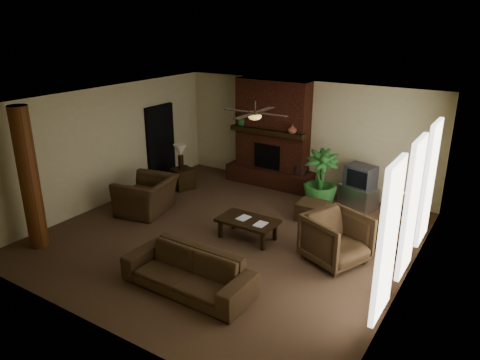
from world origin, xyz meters
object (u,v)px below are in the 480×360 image
Objects in this scene: log_column at (29,179)px; sofa at (188,265)px; lamp_right at (394,201)px; armchair_right at (336,237)px; ottoman at (312,211)px; armchair_left at (146,190)px; coffee_table at (248,222)px; tv_stand at (358,196)px; side_table_left at (183,179)px; floor_plant at (320,192)px; lamp_left at (180,152)px; side_table_right at (390,237)px; floor_vase at (299,174)px.

sofa is at bearing 6.36° from log_column.
sofa is at bearing -127.09° from lamp_right.
log_column is 6.92m from lamp_right.
ottoman is (-1.13, 1.50, -0.31)m from armchair_right.
sofa is at bearing 42.45° from armchair_left.
log_column is 4.67× the size of ottoman.
armchair_left is 2.69m from coffee_table.
lamp_right is (1.21, -1.74, 0.75)m from tv_stand.
coffee_table is 3.34m from side_table_left.
ottoman is (0.60, 3.66, -0.24)m from sofa.
floor_plant is 3.72m from lamp_left.
lamp_left is at bearing -142.76° from tv_stand.
side_table_right is at bearing -55.74° from lamp_right.
floor_plant is at bearing 84.39° from sofa.
coffee_table is at bearing 93.91° from sofa.
side_table_left is 0.85× the size of lamp_left.
lamp_right is at bearing 124.26° from side_table_right.
floor_plant is (0.48, 4.36, -0.04)m from sofa.
armchair_right is 1.36m from lamp_right.
sofa is 2.93× the size of floor_vase.
log_column is 5.86m from ottoman.
armchair_left is at bearing -144.03° from floor_plant.
tv_stand is 0.60× the size of floor_plant.
lamp_right is (5.23, 1.23, 0.45)m from armchair_left.
coffee_table is at bearing 36.36° from log_column.
ottoman is 0.92× the size of lamp_left.
lamp_left is at bearing -150.38° from floor_vase.
armchair_left reaches higher than armchair_right.
sofa is 3.43m from armchair_left.
side_table_left reaches higher than coffee_table.
ottoman is 1.93m from side_table_right.
floor_vase is 1.18× the size of lamp_left.
sofa is at bearing -85.17° from floor_vase.
armchair_right reaches higher than ottoman.
coffee_table is at bearing -157.10° from side_table_right.
armchair_right is 1.71× the size of ottoman.
armchair_left is at bearing -166.73° from lamp_right.
coffee_table is 0.85× the size of floor_plant.
log_column is at bearing -118.63° from floor_vase.
lamp_left is (0.34, 4.02, -0.40)m from log_column.
armchair_left is (-2.80, 1.98, 0.11)m from sofa.
side_table_right is (0.73, 1.01, -0.24)m from armchair_right.
side_table_right is at bearing 90.47° from armchair_left.
armchair_left is 1.69m from side_table_left.
floor_vase reaches higher than side_table_left.
side_table_left is at bearing 84.52° from log_column.
ottoman is 0.92× the size of lamp_right.
armchair_right is at bearing -52.96° from ottoman.
log_column reaches higher than floor_plant.
tv_stand is (4.69, 5.34, -1.15)m from log_column.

